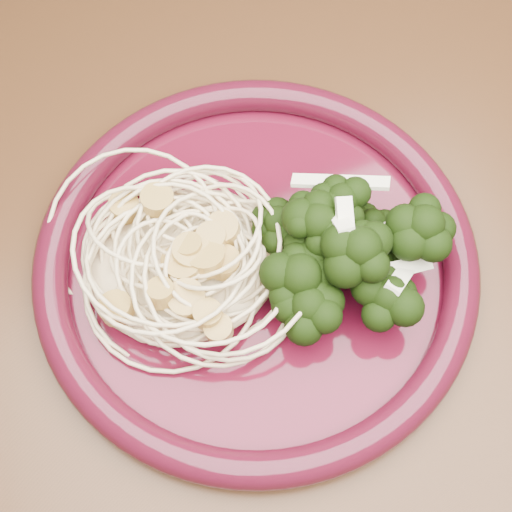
% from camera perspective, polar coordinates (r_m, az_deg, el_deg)
% --- Properties ---
extents(dining_table, '(1.20, 0.80, 0.75)m').
position_cam_1_polar(dining_table, '(0.64, 10.24, -1.66)').
color(dining_table, '#472814').
rests_on(dining_table, ground).
extents(dinner_plate, '(0.41, 0.41, 0.03)m').
position_cam_1_polar(dinner_plate, '(0.52, 0.00, -0.40)').
color(dinner_plate, '#45091A').
rests_on(dinner_plate, dining_table).
extents(spaghetti_pile, '(0.18, 0.17, 0.03)m').
position_cam_1_polar(spaghetti_pile, '(0.51, -5.64, -0.09)').
color(spaghetti_pile, beige).
rests_on(spaghetti_pile, dinner_plate).
extents(scallop_cluster, '(0.17, 0.17, 0.04)m').
position_cam_1_polar(scallop_cluster, '(0.47, -6.05, 1.90)').
color(scallop_cluster, tan).
rests_on(scallop_cluster, spaghetti_pile).
extents(broccoli_pile, '(0.15, 0.19, 0.06)m').
position_cam_1_polar(broccoli_pile, '(0.50, 7.00, 1.04)').
color(broccoli_pile, black).
rests_on(broccoli_pile, dinner_plate).
extents(onion_garnish, '(0.10, 0.12, 0.06)m').
position_cam_1_polar(onion_garnish, '(0.47, 7.46, 2.92)').
color(onion_garnish, white).
rests_on(onion_garnish, broccoli_pile).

